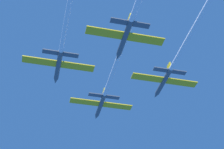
{
  "coord_description": "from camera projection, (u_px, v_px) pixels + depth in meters",
  "views": [
    {
      "loc": [
        -16.57,
        -87.13,
        -58.12
      ],
      "look_at": [
        0.12,
        -14.3,
        0.18
      ],
      "focal_mm": 59.09,
      "sensor_mm": 36.0,
      "label": 1
    }
  ],
  "objects": [
    {
      "name": "jet_lead",
      "position": [
        113.0,
        71.0,
        93.67
      ],
      "size": [
        17.95,
        56.45,
        2.97
      ],
      "color": "#4C5660"
    },
    {
      "name": "jet_right_wing",
      "position": [
        187.0,
        41.0,
        85.75
      ],
      "size": [
        17.95,
        56.78,
        2.97
      ],
      "color": "#4C5660"
    },
    {
      "name": "jet_left_wing",
      "position": [
        64.0,
        31.0,
        82.84
      ],
      "size": [
        17.95,
        48.12,
        2.97
      ],
      "color": "#4C5660"
    }
  ]
}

